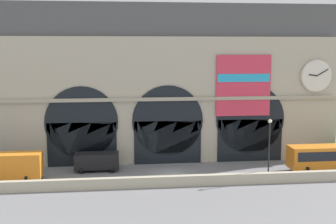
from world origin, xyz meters
name	(u,v)px	position (x,y,z in m)	size (l,w,h in m)	color
ground_plane	(173,175)	(0.00, 0.00, 0.00)	(200.00, 200.00, 0.00)	slate
quay_parapet_wall	(178,181)	(0.00, -4.31, 0.58)	(90.00, 0.70, 1.16)	#B2A891
station_building	(166,85)	(0.04, 7.46, 9.74)	(44.71, 5.33, 20.07)	#B2A891
box_truck_west	(8,166)	(-18.30, -0.44, 1.70)	(7.50, 2.91, 3.12)	#28479E
van_midwest	(97,161)	(-8.77, 2.46, 1.25)	(5.20, 2.48, 2.20)	black
bus_east	(334,157)	(19.28, -0.74, 1.78)	(11.00, 3.25, 3.10)	orange
street_lamp_quayside	(269,142)	(10.21, -3.51, 4.41)	(0.44, 0.44, 6.90)	black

